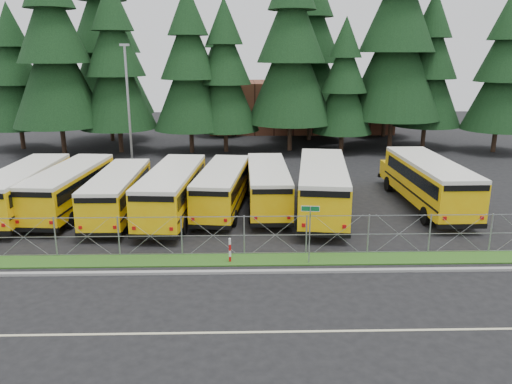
% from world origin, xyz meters
% --- Properties ---
extents(ground, '(120.00, 120.00, 0.00)m').
position_xyz_m(ground, '(0.00, 0.00, 0.00)').
color(ground, black).
rests_on(ground, ground).
extents(curb, '(50.00, 0.25, 0.12)m').
position_xyz_m(curb, '(0.00, -3.10, 0.06)').
color(curb, gray).
rests_on(curb, ground).
extents(grass_verge, '(50.00, 1.40, 0.06)m').
position_xyz_m(grass_verge, '(0.00, -1.70, 0.03)').
color(grass_verge, '#214914').
rests_on(grass_verge, ground).
extents(road_lane_line, '(50.00, 0.12, 0.01)m').
position_xyz_m(road_lane_line, '(0.00, -8.00, 0.01)').
color(road_lane_line, beige).
rests_on(road_lane_line, ground).
extents(chainlink_fence, '(44.00, 0.10, 2.00)m').
position_xyz_m(chainlink_fence, '(0.00, -1.00, 1.00)').
color(chainlink_fence, '#96999E').
rests_on(chainlink_fence, ground).
extents(brick_building, '(22.00, 10.00, 6.00)m').
position_xyz_m(brick_building, '(6.00, 40.00, 3.00)').
color(brick_building, brown).
rests_on(brick_building, ground).
extents(bus_0, '(2.75, 10.95, 2.86)m').
position_xyz_m(bus_0, '(-14.13, 5.85, 1.43)').
color(bus_0, '#F7B307').
rests_on(bus_0, ground).
extents(bus_1, '(3.42, 10.80, 2.78)m').
position_xyz_m(bus_1, '(-11.51, 6.20, 1.39)').
color(bus_1, '#F7B307').
rests_on(bus_1, ground).
extents(bus_2, '(2.45, 10.17, 2.66)m').
position_xyz_m(bus_2, '(-8.42, 5.23, 1.33)').
color(bus_2, '#F7B307').
rests_on(bus_2, ground).
extents(bus_3, '(3.47, 11.20, 2.89)m').
position_xyz_m(bus_3, '(-5.18, 5.16, 1.45)').
color(bus_3, '#F7B307').
rests_on(bus_3, ground).
extents(bus_4, '(3.65, 10.45, 2.68)m').
position_xyz_m(bus_4, '(-2.28, 6.27, 1.34)').
color(bus_4, '#F7B307').
rests_on(bus_4, ground).
extents(bus_5, '(2.51, 10.39, 2.72)m').
position_xyz_m(bus_5, '(0.48, 6.59, 1.36)').
color(bus_5, '#F7B307').
rests_on(bus_5, ground).
extents(bus_6, '(4.36, 12.13, 3.11)m').
position_xyz_m(bus_6, '(3.74, 5.48, 1.56)').
color(bus_6, '#F7B307').
rests_on(bus_6, ground).
extents(bus_east, '(2.94, 11.70, 3.05)m').
position_xyz_m(bus_east, '(10.49, 6.54, 1.53)').
color(bus_east, '#F7B307').
rests_on(bus_east, ground).
extents(street_sign, '(0.84, 0.55, 2.81)m').
position_xyz_m(street_sign, '(1.99, -2.14, 2.03)').
color(street_sign, '#96999E').
rests_on(street_sign, ground).
extents(striped_bollard, '(0.11, 0.11, 1.20)m').
position_xyz_m(striped_bollard, '(-1.67, -1.92, 0.60)').
color(striped_bollard, '#B20C0C').
rests_on(striped_bollard, ground).
extents(light_standard, '(0.70, 0.35, 10.14)m').
position_xyz_m(light_standard, '(-10.15, 16.78, 5.50)').
color(light_standard, '#96999E').
rests_on(light_standard, ground).
extents(conifer_0, '(6.44, 6.44, 14.24)m').
position_xyz_m(conifer_0, '(-23.57, 27.49, 7.12)').
color(conifer_0, black).
rests_on(conifer_0, ground).
extents(conifer_1, '(8.55, 8.55, 18.92)m').
position_xyz_m(conifer_1, '(-18.39, 24.57, 9.46)').
color(conifer_1, black).
rests_on(conifer_1, ground).
extents(conifer_2, '(7.34, 7.34, 16.23)m').
position_xyz_m(conifer_2, '(-13.09, 25.35, 8.11)').
color(conifer_2, black).
rests_on(conifer_2, ground).
extents(conifer_3, '(7.07, 7.07, 15.64)m').
position_xyz_m(conifer_3, '(-6.10, 25.04, 7.82)').
color(conifer_3, black).
rests_on(conifer_3, ground).
extents(conifer_4, '(6.56, 6.56, 14.51)m').
position_xyz_m(conifer_4, '(-2.76, 25.44, 7.26)').
color(conifer_4, black).
rests_on(conifer_4, ground).
extents(conifer_5, '(8.56, 8.56, 18.93)m').
position_xyz_m(conifer_5, '(3.61, 25.86, 9.46)').
color(conifer_5, black).
rests_on(conifer_5, ground).
extents(conifer_6, '(5.79, 5.79, 12.80)m').
position_xyz_m(conifer_6, '(8.67, 25.10, 6.40)').
color(conifer_6, black).
rests_on(conifer_6, ground).
extents(conifer_7, '(9.51, 9.51, 21.02)m').
position_xyz_m(conifer_7, '(13.96, 26.69, 10.51)').
color(conifer_7, black).
rests_on(conifer_7, ground).
extents(conifer_8, '(6.98, 6.98, 15.44)m').
position_xyz_m(conifer_8, '(17.61, 27.28, 7.72)').
color(conifer_8, black).
rests_on(conifer_8, ground).
extents(conifer_9, '(6.81, 6.81, 15.06)m').
position_xyz_m(conifer_9, '(23.69, 24.51, 7.53)').
color(conifer_9, black).
rests_on(conifer_9, ground).
extents(conifer_10, '(9.45, 9.45, 20.91)m').
position_xyz_m(conifer_10, '(-15.64, 32.07, 10.45)').
color(conifer_10, black).
rests_on(conifer_10, ground).
extents(conifer_11, '(6.44, 6.44, 14.25)m').
position_xyz_m(conifer_11, '(-3.68, 35.73, 7.13)').
color(conifer_11, black).
rests_on(conifer_11, ground).
extents(conifer_12, '(8.42, 8.42, 18.62)m').
position_xyz_m(conifer_12, '(6.33, 31.99, 9.31)').
color(conifer_12, black).
rests_on(conifer_12, ground).
extents(conifer_13, '(6.66, 6.66, 14.74)m').
position_xyz_m(conifer_13, '(15.37, 34.21, 7.37)').
color(conifer_13, black).
rests_on(conifer_13, ground).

